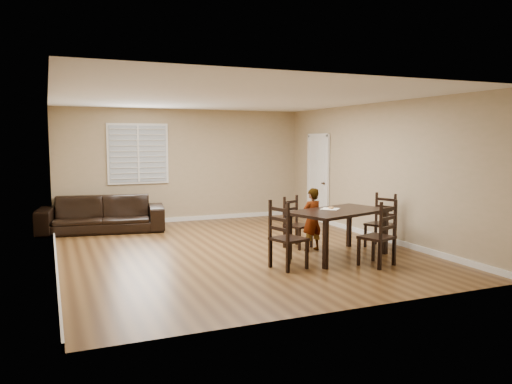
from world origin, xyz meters
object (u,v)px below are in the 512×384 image
(chair_right, at_px, (383,222))
(donut, at_px, (331,208))
(chair_near, at_px, (293,224))
(child, at_px, (312,220))
(dining_table, at_px, (339,215))
(chair_left, at_px, (282,238))
(chair_far, at_px, (384,237))
(sofa, at_px, (102,214))

(chair_right, relative_size, donut, 10.25)
(chair_near, distance_m, child, 0.47)
(dining_table, bearing_deg, chair_right, 0.55)
(dining_table, relative_size, chair_right, 1.93)
(chair_left, bearing_deg, dining_table, -87.55)
(child, bearing_deg, chair_far, 97.10)
(chair_far, xyz_separation_m, donut, (-0.32, 1.05, 0.34))
(chair_far, relative_size, chair_left, 0.99)
(child, xyz_separation_m, donut, (0.15, -0.40, 0.26))
(chair_far, distance_m, chair_left, 1.59)
(dining_table, xyz_separation_m, donut, (-0.04, 0.19, 0.11))
(dining_table, distance_m, chair_near, 1.11)
(chair_near, distance_m, donut, 0.96)
(dining_table, xyz_separation_m, chair_near, (-0.34, 1.01, -0.28))
(chair_left, bearing_deg, donut, -79.29)
(chair_right, distance_m, child, 1.42)
(chair_left, xyz_separation_m, child, (1.05, 0.97, 0.08))
(dining_table, xyz_separation_m, chair_right, (1.22, 0.40, -0.26))
(dining_table, relative_size, chair_far, 1.83)
(chair_right, relative_size, sofa, 0.38)
(chair_left, distance_m, chair_right, 2.58)
(child, distance_m, sofa, 4.69)
(chair_near, relative_size, chair_far, 0.90)
(chair_far, height_order, sofa, chair_far)
(chair_far, distance_m, sofa, 6.09)
(dining_table, height_order, chair_near, chair_near)
(chair_near, xyz_separation_m, donut, (0.30, -0.83, 0.39))
(dining_table, height_order, child, child)
(chair_near, relative_size, chair_right, 0.95)
(sofa, bearing_deg, chair_left, -54.35)
(chair_near, height_order, sofa, chair_near)
(dining_table, distance_m, chair_right, 1.31)
(chair_left, height_order, sofa, chair_left)
(chair_far, bearing_deg, chair_near, -92.55)
(chair_near, height_order, child, child)
(chair_near, xyz_separation_m, chair_far, (0.62, -1.87, 0.05))
(chair_far, height_order, chair_right, chair_far)
(chair_left, relative_size, donut, 10.96)
(chair_far, xyz_separation_m, child, (-0.47, 1.44, 0.09))
(chair_right, bearing_deg, dining_table, -94.91)
(chair_far, distance_m, chair_right, 1.57)
(chair_left, relative_size, child, 0.94)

